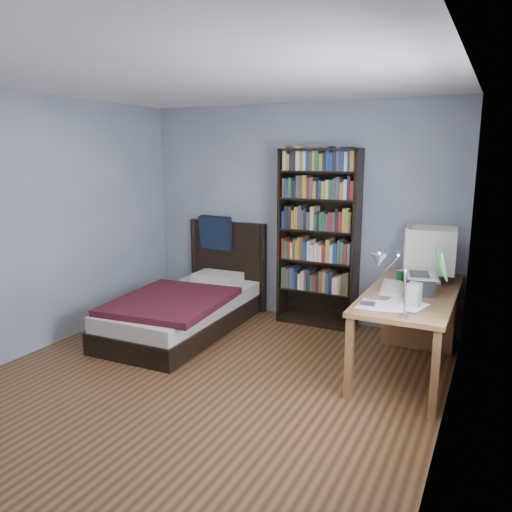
% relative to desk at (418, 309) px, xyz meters
% --- Properties ---
extents(room, '(4.20, 4.24, 2.50)m').
position_rel_desk_xyz_m(room, '(-1.48, -1.65, 0.83)').
color(room, '#4D2816').
rests_on(room, ground).
extents(desk, '(0.75, 1.75, 0.73)m').
position_rel_desk_xyz_m(desk, '(0.00, 0.00, 0.00)').
color(desk, brown).
rests_on(desk, floor).
extents(crt_monitor, '(0.49, 0.45, 0.53)m').
position_rel_desk_xyz_m(crt_monitor, '(0.07, -0.03, 0.61)').
color(crt_monitor, beige).
rests_on(crt_monitor, desk).
extents(laptop, '(0.39, 0.38, 0.41)m').
position_rel_desk_xyz_m(laptop, '(0.10, -0.53, 0.42)').
color(laptop, '#2D2D30').
rests_on(laptop, desk).
extents(desk_lamp, '(0.21, 0.47, 0.56)m').
position_rel_desk_xyz_m(desk_lamp, '(-0.03, -1.61, 0.76)').
color(desk_lamp, '#99999E').
rests_on(desk_lamp, desk).
extents(keyboard, '(0.25, 0.51, 0.05)m').
position_rel_desk_xyz_m(keyboard, '(-0.16, -0.52, 0.33)').
color(keyboard, '#BBAF9C').
rests_on(keyboard, desk).
extents(speaker, '(0.11, 0.11, 0.20)m').
position_rel_desk_xyz_m(speaker, '(0.09, -0.96, 0.41)').
color(speaker, '#959598').
rests_on(speaker, desk).
extents(soda_can, '(0.07, 0.07, 0.13)m').
position_rel_desk_xyz_m(soda_can, '(-0.15, -0.27, 0.37)').
color(soda_can, '#083A07').
rests_on(soda_can, desk).
extents(mouse, '(0.07, 0.12, 0.04)m').
position_rel_desk_xyz_m(mouse, '(-0.00, -0.24, 0.33)').
color(mouse, silver).
rests_on(mouse, desk).
extents(phone_silver, '(0.05, 0.09, 0.02)m').
position_rel_desk_xyz_m(phone_silver, '(-0.24, -0.76, 0.32)').
color(phone_silver, silver).
rests_on(phone_silver, desk).
extents(phone_grey, '(0.06, 0.09, 0.02)m').
position_rel_desk_xyz_m(phone_grey, '(-0.25, -1.00, 0.32)').
color(phone_grey, '#959598').
rests_on(phone_grey, desk).
extents(external_drive, '(0.13, 0.13, 0.02)m').
position_rel_desk_xyz_m(external_drive, '(-0.24, -1.12, 0.32)').
color(external_drive, '#959598').
rests_on(external_drive, desk).
extents(bookshelf, '(0.90, 0.30, 1.99)m').
position_rel_desk_xyz_m(bookshelf, '(-1.16, 0.29, 0.58)').
color(bookshelf, black).
rests_on(bookshelf, floor).
extents(bed, '(1.19, 2.10, 1.16)m').
position_rel_desk_xyz_m(bed, '(-2.41, -0.51, -0.17)').
color(bed, black).
rests_on(bed, floor).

